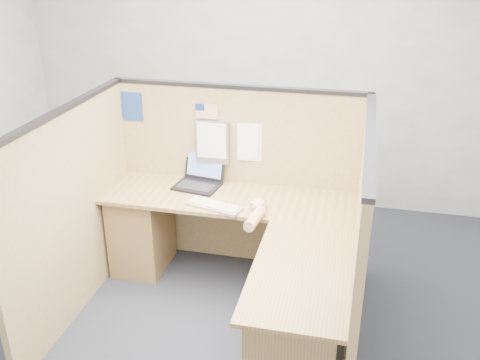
% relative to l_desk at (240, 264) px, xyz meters
% --- Properties ---
extents(floor, '(5.00, 5.00, 0.00)m').
position_rel_l_desk_xyz_m(floor, '(-0.18, -0.29, -0.39)').
color(floor, '#20252D').
rests_on(floor, ground).
extents(wall_back, '(5.00, 0.00, 5.00)m').
position_rel_l_desk_xyz_m(wall_back, '(-0.18, 1.96, 1.01)').
color(wall_back, gray).
rests_on(wall_back, floor).
extents(cubicle_partitions, '(2.06, 1.83, 1.53)m').
position_rel_l_desk_xyz_m(cubicle_partitions, '(-0.18, 0.14, 0.38)').
color(cubicle_partitions, olive).
rests_on(cubicle_partitions, floor).
extents(l_desk, '(1.95, 1.75, 0.73)m').
position_rel_l_desk_xyz_m(l_desk, '(0.00, 0.00, 0.00)').
color(l_desk, brown).
rests_on(l_desk, floor).
extents(laptop, '(0.38, 0.38, 0.25)m').
position_rel_l_desk_xyz_m(laptop, '(-0.48, 0.57, 0.40)').
color(laptop, black).
rests_on(laptop, l_desk).
extents(keyboard, '(0.45, 0.25, 0.03)m').
position_rel_l_desk_xyz_m(keyboard, '(-0.24, 0.19, 0.35)').
color(keyboard, gray).
rests_on(keyboard, l_desk).
extents(mouse, '(0.13, 0.11, 0.05)m').
position_rel_l_desk_xyz_m(mouse, '(0.08, 0.24, 0.36)').
color(mouse, silver).
rests_on(mouse, l_desk).
extents(hand_forearm, '(0.12, 0.42, 0.09)m').
position_rel_l_desk_xyz_m(hand_forearm, '(0.09, 0.09, 0.38)').
color(hand_forearm, tan).
rests_on(hand_forearm, l_desk).
extents(blue_poster, '(0.18, 0.01, 0.24)m').
position_rel_l_desk_xyz_m(blue_poster, '(-1.06, 0.68, 0.92)').
color(blue_poster, navy).
rests_on(blue_poster, cubicle_partitions).
extents(american_flag, '(0.18, 0.01, 0.32)m').
position_rel_l_desk_xyz_m(american_flag, '(-0.45, 0.67, 0.91)').
color(american_flag, olive).
rests_on(american_flag, cubicle_partitions).
extents(file_holder, '(0.27, 0.05, 0.35)m').
position_rel_l_desk_xyz_m(file_holder, '(-0.38, 0.66, 0.68)').
color(file_holder, slate).
rests_on(file_holder, cubicle_partitions).
extents(paper_left, '(0.20, 0.03, 0.26)m').
position_rel_l_desk_xyz_m(paper_left, '(-0.11, 0.68, 0.70)').
color(paper_left, white).
rests_on(paper_left, cubicle_partitions).
extents(paper_right, '(0.24, 0.03, 0.31)m').
position_rel_l_desk_xyz_m(paper_right, '(-0.06, 0.68, 0.69)').
color(paper_right, white).
rests_on(paper_right, cubicle_partitions).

